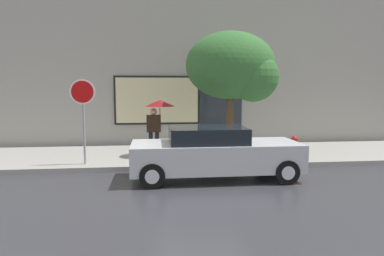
{
  "coord_description": "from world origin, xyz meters",
  "views": [
    {
      "loc": [
        -1.36,
        -9.25,
        2.45
      ],
      "look_at": [
        -0.11,
        1.8,
        1.2
      ],
      "focal_mm": 32.34,
      "sensor_mm": 36.0,
      "label": 1
    }
  ],
  "objects": [
    {
      "name": "ground_plane",
      "position": [
        0.0,
        0.0,
        0.0
      ],
      "size": [
        60.0,
        60.0,
        0.0
      ],
      "primitive_type": "plane",
      "color": "#333338"
    },
    {
      "name": "sidewalk",
      "position": [
        0.0,
        3.0,
        0.07
      ],
      "size": [
        20.0,
        4.0,
        0.15
      ],
      "primitive_type": "cube",
      "color": "gray",
      "rests_on": "ground"
    },
    {
      "name": "building_facade",
      "position": [
        -0.01,
        5.5,
        3.48
      ],
      "size": [
        20.0,
        0.67,
        7.0
      ],
      "color": "#9E998E",
      "rests_on": "ground"
    },
    {
      "name": "parked_car",
      "position": [
        0.29,
        -0.04,
        0.71
      ],
      "size": [
        4.56,
        1.82,
        1.43
      ],
      "color": "#B7BABF",
      "rests_on": "ground"
    },
    {
      "name": "fire_hydrant",
      "position": [
        3.3,
        1.64,
        0.52
      ],
      "size": [
        0.3,
        0.44,
        0.76
      ],
      "color": "red",
      "rests_on": "sidewalk"
    },
    {
      "name": "pedestrian_with_umbrella",
      "position": [
        -1.19,
        2.65,
        1.7
      ],
      "size": [
        1.03,
        1.03,
        1.94
      ],
      "color": "black",
      "rests_on": "sidewalk"
    },
    {
      "name": "street_tree",
      "position": [
        1.41,
        2.29,
        3.16
      ],
      "size": [
        3.04,
        2.59,
        4.24
      ],
      "color": "#4C3823",
      "rests_on": "sidewalk"
    },
    {
      "name": "stop_sign",
      "position": [
        -3.47,
        1.53,
        1.99
      ],
      "size": [
        0.76,
        0.1,
        2.6
      ],
      "color": "gray",
      "rests_on": "sidewalk"
    }
  ]
}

